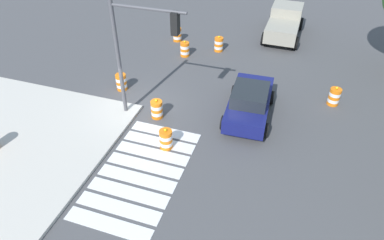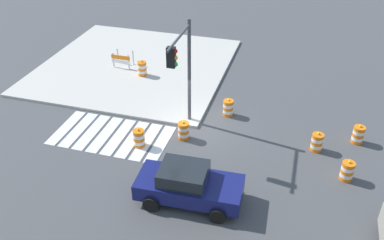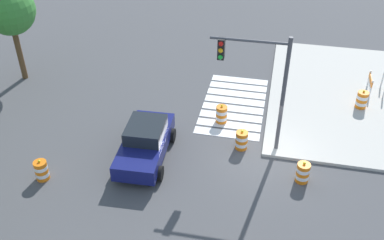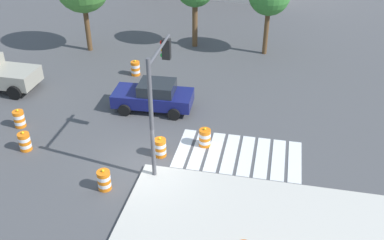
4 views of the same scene
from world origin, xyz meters
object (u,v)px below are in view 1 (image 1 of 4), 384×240
Objects in this scene: traffic_barrel_near_corner at (121,82)px; pickup_truck at (285,21)px; traffic_barrel_crosswalk_end at (334,97)px; traffic_barrel_lane_center at (157,109)px; traffic_barrel_median_near at (185,49)px; traffic_barrel_far_curb at (177,34)px; sports_car at (250,102)px; traffic_barrel_opposite_curb at (219,44)px; traffic_light_pole at (140,42)px; traffic_barrel_median_far at (166,139)px.

pickup_truck is at bearing 143.36° from traffic_barrel_near_corner.
traffic_barrel_lane_center is (3.82, -8.01, 0.00)m from traffic_barrel_crosswalk_end.
traffic_barrel_median_near is (-4.74, 1.91, 0.00)m from traffic_barrel_near_corner.
traffic_barrel_far_curb is 8.59m from traffic_barrel_lane_center.
traffic_barrel_near_corner is (-0.20, -6.91, -0.36)m from sports_car.
traffic_barrel_crosswalk_end is at bearing 121.11° from sports_car.
sports_car is at bearing 26.74° from traffic_barrel_opposite_curb.
traffic_light_pole is (3.96, -8.46, 3.46)m from traffic_barrel_crosswalk_end.
traffic_barrel_near_corner is 5.35m from traffic_barrel_median_far.
traffic_barrel_far_curb is 3.09m from traffic_barrel_opposite_curb.
traffic_light_pole is (0.14, -0.45, 3.46)m from traffic_barrel_lane_center.
traffic_barrel_crosswalk_end and traffic_barrel_opposite_curb have the same top height.
traffic_barrel_median_near and traffic_barrel_far_curb have the same top height.
traffic_barrel_crosswalk_end is 11.05m from traffic_barrel_far_curb.
traffic_barrel_near_corner is at bearing -91.64° from sports_car.
traffic_light_pole is at bearing -10.13° from traffic_barrel_opposite_curb.
traffic_light_pole is at bearing -136.14° from traffic_barrel_median_far.
traffic_barrel_opposite_curb is (3.83, -3.64, -0.52)m from pickup_truck.
traffic_barrel_median_far is 1.00× the size of traffic_barrel_opposite_curb.
traffic_light_pole is (7.91, -1.41, 3.46)m from traffic_barrel_opposite_curb.
sports_car is at bearing 45.30° from traffic_barrel_median_near.
traffic_barrel_far_curb is 1.00× the size of traffic_barrel_opposite_curb.
traffic_barrel_far_curb is at bearing -166.04° from traffic_barrel_lane_center.
traffic_barrel_near_corner is at bearing -78.78° from traffic_barrel_crosswalk_end.
traffic_barrel_opposite_curb is (-1.35, 1.82, 0.00)m from traffic_barrel_median_near.
traffic_barrel_near_corner is 1.00× the size of traffic_barrel_far_curb.
traffic_barrel_median_near is 7.43m from traffic_light_pole.
sports_car is 4.29× the size of traffic_barrel_far_curb.
pickup_truck reaches higher than traffic_barrel_far_curb.
traffic_barrel_lane_center is (8.34, 2.07, 0.00)m from traffic_barrel_far_curb.
sports_car is 4.29× the size of traffic_barrel_near_corner.
sports_car reaches higher than traffic_barrel_median_far.
traffic_barrel_opposite_curb is at bearing 172.91° from traffic_barrel_lane_center.
sports_car reaches higher than traffic_barrel_median_near.
pickup_truck is 5.07× the size of traffic_barrel_lane_center.
traffic_light_pole is at bearing 51.90° from traffic_barrel_near_corner.
traffic_barrel_crosswalk_end is at bearing 65.83° from traffic_barrel_far_curb.
traffic_barrel_crosswalk_end is (-2.34, 3.87, -0.36)m from sports_car.
traffic_barrel_opposite_curb is (0.57, 3.04, 0.00)m from traffic_barrel_far_curb.
traffic_barrel_median_near is 2.27m from traffic_barrel_opposite_curb.
sports_car is 6.92m from traffic_barrel_near_corner.
traffic_barrel_crosswalk_end is (-2.14, 10.78, 0.00)m from traffic_barrel_near_corner.
traffic_barrel_opposite_curb is at bearing -153.26° from sports_car.
traffic_barrel_crosswalk_end is 1.00× the size of traffic_barrel_median_far.
traffic_barrel_near_corner is 10.99m from traffic_barrel_crosswalk_end.
traffic_barrel_median_near is at bearing -53.48° from traffic_barrel_opposite_curb.
traffic_barrel_lane_center is (6.42, 0.86, 0.00)m from traffic_barrel_median_near.
sports_car is at bearing 139.15° from traffic_barrel_median_far.
traffic_barrel_median_far is (3.37, -2.91, -0.36)m from sports_car.
traffic_light_pole is (-1.74, -1.67, 3.46)m from traffic_barrel_median_far.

